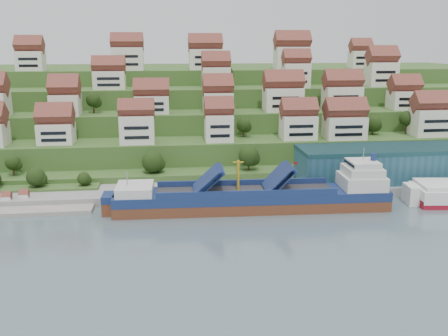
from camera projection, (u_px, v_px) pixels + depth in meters
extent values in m
plane|color=slate|center=(233.00, 212.00, 127.12)|extent=(300.00, 300.00, 0.00)
cube|color=gray|center=(295.00, 188.00, 143.56)|extent=(180.00, 14.00, 2.20)
cube|color=gray|center=(10.00, 203.00, 132.00)|extent=(45.00, 20.00, 1.00)
cube|color=#2D4C1E|center=(205.00, 140.00, 209.45)|extent=(260.00, 128.00, 4.00)
cube|color=#2D4C1E|center=(204.00, 130.00, 213.40)|extent=(260.00, 118.00, 11.00)
cube|color=#2D4C1E|center=(203.00, 119.00, 220.25)|extent=(260.00, 102.00, 18.00)
cube|color=#2D4C1E|center=(202.00, 109.00, 227.10)|extent=(260.00, 86.00, 25.00)
cube|color=#2D4C1E|center=(200.00, 100.00, 235.03)|extent=(260.00, 68.00, 31.00)
cube|color=silver|center=(56.00, 133.00, 156.78)|extent=(10.75, 8.57, 6.33)
cube|color=silver|center=(137.00, 129.00, 156.29)|extent=(10.66, 7.03, 8.83)
cube|color=silver|center=(219.00, 128.00, 159.82)|extent=(8.79, 7.62, 8.59)
cube|color=silver|center=(298.00, 127.00, 163.62)|extent=(11.25, 7.73, 7.74)
cube|color=silver|center=(344.00, 127.00, 164.29)|extent=(13.05, 8.26, 7.34)
cube|color=silver|center=(430.00, 122.00, 169.23)|extent=(12.50, 8.31, 8.99)
cube|color=silver|center=(66.00, 105.00, 167.70)|extent=(9.58, 8.98, 7.00)
cube|color=silver|center=(152.00, 104.00, 172.50)|extent=(11.71, 7.90, 6.09)
cube|color=silver|center=(218.00, 103.00, 173.63)|extent=(9.95, 8.56, 7.03)
cube|color=silver|center=(283.00, 100.00, 177.73)|extent=(13.46, 8.36, 8.24)
cube|color=silver|center=(342.00, 98.00, 181.05)|extent=(13.19, 8.18, 8.43)
cube|color=silver|center=(404.00, 100.00, 183.32)|extent=(10.59, 8.04, 6.66)
cube|color=silver|center=(109.00, 80.00, 184.76)|extent=(11.57, 7.30, 6.70)
cube|color=silver|center=(216.00, 78.00, 188.31)|extent=(10.27, 7.79, 7.89)
cube|color=silver|center=(296.00, 76.00, 190.25)|extent=(9.99, 7.14, 9.19)
cube|color=silver|center=(381.00, 74.00, 196.94)|extent=(11.23, 8.47, 9.32)
cube|color=silver|center=(31.00, 61.00, 196.94)|extent=(10.27, 8.03, 7.56)
cube|color=silver|center=(128.00, 59.00, 199.04)|extent=(12.28, 7.51, 9.03)
cube|color=silver|center=(205.00, 59.00, 204.82)|extent=(13.22, 8.15, 8.29)
cube|color=silver|center=(292.00, 58.00, 208.48)|extent=(14.11, 8.73, 9.13)
cube|color=silver|center=(360.00, 59.00, 216.33)|extent=(8.85, 7.05, 7.37)
ellipsoid|color=#203712|center=(13.00, 163.00, 145.19)|extent=(4.40, 4.40, 4.40)
ellipsoid|color=#203712|center=(249.00, 156.00, 151.13)|extent=(6.25, 6.25, 6.25)
ellipsoid|color=#203712|center=(153.00, 162.00, 148.30)|extent=(6.47, 6.47, 6.47)
ellipsoid|color=#203712|center=(373.00, 123.00, 171.15)|extent=(5.66, 5.66, 5.66)
ellipsoid|color=#203712|center=(407.00, 118.00, 172.12)|extent=(5.13, 5.13, 5.13)
ellipsoid|color=#203712|center=(244.00, 125.00, 166.54)|extent=(4.79, 4.79, 4.79)
ellipsoid|color=#203712|center=(334.00, 92.00, 183.99)|extent=(4.91, 4.91, 4.91)
ellipsoid|color=#203712|center=(54.00, 103.00, 172.85)|extent=(4.90, 4.90, 4.90)
ellipsoid|color=#203712|center=(93.00, 100.00, 172.77)|extent=(5.03, 5.03, 5.03)
ellipsoid|color=#203712|center=(225.00, 72.00, 190.86)|extent=(6.15, 6.15, 6.15)
ellipsoid|color=#203712|center=(290.00, 72.00, 196.52)|extent=(4.49, 4.49, 4.49)
ellipsoid|color=#203712|center=(300.00, 77.00, 195.45)|extent=(4.15, 4.15, 4.15)
ellipsoid|color=#203712|center=(36.00, 177.00, 138.07)|extent=(5.20, 5.20, 5.20)
ellipsoid|color=#203712|center=(84.00, 179.00, 139.75)|extent=(3.68, 3.68, 3.68)
cube|color=#245062|center=(399.00, 163.00, 147.61)|extent=(60.00, 15.00, 10.00)
cylinder|color=gray|center=(293.00, 176.00, 137.27)|extent=(0.16, 0.16, 8.00)
cube|color=maroon|center=(295.00, 163.00, 136.45)|extent=(1.20, 0.05, 0.80)
cube|color=white|center=(7.00, 200.00, 129.68)|extent=(2.40, 2.20, 2.20)
cube|color=white|center=(24.00, 198.00, 131.58)|extent=(2.40, 2.20, 2.20)
cube|color=brown|center=(252.00, 205.00, 128.78)|extent=(70.51, 12.89, 4.50)
cube|color=navy|center=(252.00, 195.00, 128.08)|extent=(70.52, 12.99, 2.34)
cube|color=silver|center=(135.00, 189.00, 125.02)|extent=(9.30, 10.53, 2.34)
cube|color=#262628|center=(245.00, 191.00, 127.64)|extent=(45.27, 10.52, 0.27)
cube|color=navy|center=(206.00, 180.00, 126.05)|extent=(7.04, 10.14, 6.22)
cube|color=navy|center=(277.00, 178.00, 127.57)|extent=(6.70, 10.13, 6.58)
cylinder|color=gold|center=(238.00, 176.00, 126.52)|extent=(0.65, 0.65, 8.10)
cube|color=silver|center=(362.00, 181.00, 129.80)|extent=(11.10, 10.58, 3.60)
cube|color=silver|center=(362.00, 171.00, 129.10)|extent=(9.27, 9.45, 2.25)
cube|color=silver|center=(363.00, 164.00, 128.63)|extent=(7.44, 8.31, 1.62)
cylinder|color=navy|center=(374.00, 157.00, 128.44)|extent=(1.48, 1.48, 1.98)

